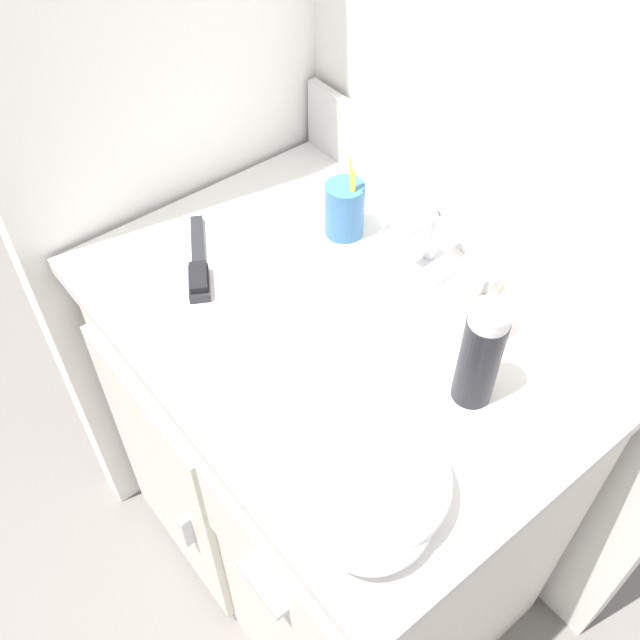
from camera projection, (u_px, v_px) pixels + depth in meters
name	position (u px, v px, depth m)	size (l,w,h in m)	color
ground_plane	(329.00, 548.00, 1.69)	(6.00, 6.00, 0.00)	slate
wall_back	(519.00, 72.00, 1.02)	(0.99, 0.08, 2.20)	silver
wall_left	(152.00, 25.00, 1.12)	(0.08, 0.65, 2.20)	silver
vanity	(330.00, 455.00, 1.38)	(0.81, 0.59, 0.80)	silver
backsplash	(466.00, 215.00, 1.17)	(0.81, 0.02, 0.13)	silver
sink_faucet	(429.00, 243.00, 1.14)	(0.09, 0.09, 0.14)	silver
toothbrush_cup	(345.00, 209.00, 1.20)	(0.07, 0.07, 0.18)	teal
soap_dispenser	(484.00, 310.00, 1.04)	(0.06, 0.07, 0.13)	beige
shaving_cream_can	(480.00, 355.00, 0.94)	(0.06, 0.06, 0.17)	black
hairbrush	(198.00, 268.00, 1.16)	(0.19, 0.13, 0.03)	#232328
hand_towel	(370.00, 486.00, 0.86)	(0.22, 0.20, 0.09)	white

